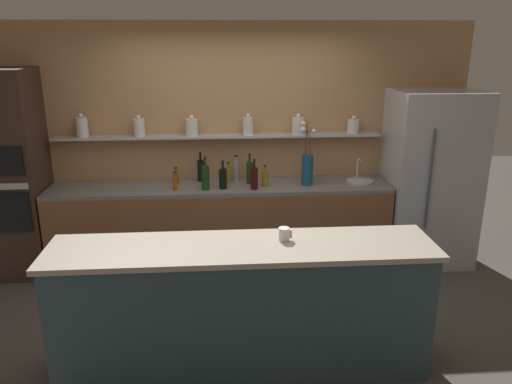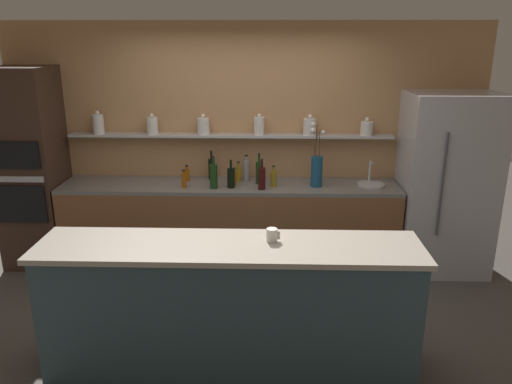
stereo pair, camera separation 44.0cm
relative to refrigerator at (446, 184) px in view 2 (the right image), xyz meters
name	(u,v)px [view 2 (the right image)]	position (x,y,z in m)	size (l,w,h in m)	color
ground_plane	(236,323)	(-2.14, -1.20, -0.95)	(12.00, 12.00, 0.00)	#4C4742
back_wall_unit	(244,142)	(-2.14, 0.40, 0.35)	(5.20, 0.28, 2.60)	tan
back_counter_unit	(230,224)	(-2.29, 0.04, -0.49)	(3.62, 0.62, 0.92)	brown
island_counter	(230,307)	(-2.14, -1.80, -0.44)	(2.78, 0.61, 1.02)	#334C56
refrigerator	(446,184)	(0.00, 0.00, 0.00)	(0.92, 0.73, 1.91)	#B7B7BC
oven_tower	(31,169)	(-4.43, 0.04, 0.12)	(0.62, 0.64, 2.15)	#3D281E
flower_vase	(316,167)	(-1.36, 0.00, 0.18)	(0.16, 0.14, 0.68)	navy
sink_fixture	(371,183)	(-0.77, 0.05, -0.01)	(0.29, 0.29, 0.25)	#B7B7BC
bottle_wine_0	(231,178)	(-2.26, -0.08, 0.08)	(0.08, 0.08, 0.30)	black
bottle_wine_1	(259,172)	(-1.97, 0.08, 0.09)	(0.07, 0.07, 0.33)	#193814
bottle_wine_2	(212,169)	(-2.50, 0.22, 0.09)	(0.07, 0.07, 0.33)	black
bottle_oil_3	(273,178)	(-1.81, -0.03, 0.06)	(0.07, 0.07, 0.23)	olive
bottle_sauce_4	(234,177)	(-2.23, 0.03, 0.04)	(0.05, 0.05, 0.19)	#9E4C0A
bottle_oil_5	(238,173)	(-2.20, 0.16, 0.05)	(0.06, 0.06, 0.22)	olive
bottle_sauce_6	(184,180)	(-2.75, -0.10, 0.05)	(0.05, 0.05, 0.20)	#9E4C0A
bottle_wine_7	(214,176)	(-2.44, -0.11, 0.10)	(0.08, 0.08, 0.35)	#193814
bottle_wine_8	(262,178)	(-1.94, -0.13, 0.09)	(0.08, 0.08, 0.32)	#380C0C
bottle_spirit_9	(246,170)	(-2.11, 0.19, 0.09)	(0.06, 0.06, 0.29)	gray
bottle_sauce_10	(187,174)	(-2.76, 0.16, 0.04)	(0.05, 0.05, 0.18)	#9E4C0A
coffee_mug	(272,235)	(-1.83, -1.73, 0.12)	(0.10, 0.08, 0.10)	silver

